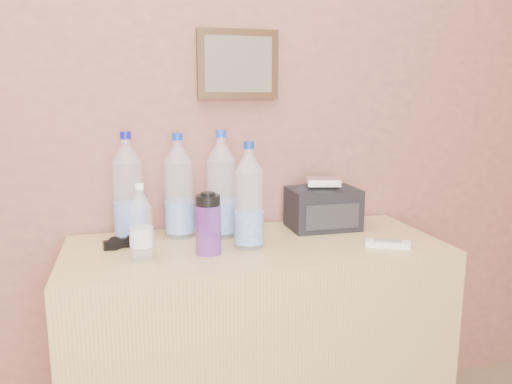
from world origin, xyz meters
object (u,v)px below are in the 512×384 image
nalgene_bottle (208,224)px  sunglasses (122,243)px  pet_large_a (128,192)px  pet_large_d (249,201)px  toiletry_bag (323,206)px  ac_remote (387,244)px  dresser (256,350)px  pet_small (141,227)px  pet_large_b (179,191)px  foil_packet (323,181)px  pet_large_c (222,190)px

nalgene_bottle → sunglasses: (-0.27, 0.13, -0.08)m
pet_large_a → pet_large_d: (0.38, -0.20, -0.01)m
pet_large_a → toiletry_bag: (0.71, -0.04, -0.08)m
nalgene_bottle → pet_large_a: bearing=135.4°
pet_large_d → ac_remote: 0.48m
dresser → sunglasses: bearing=171.6°
dresser → ac_remote: 0.60m
pet_small → nalgene_bottle: size_ratio=1.19×
ac_remote → dresser: bearing=-171.9°
pet_small → nalgene_bottle: pet_small is taller
nalgene_bottle → toiletry_bag: (0.47, 0.20, -0.01)m
dresser → ac_remote: ac_remote is taller
toiletry_bag → nalgene_bottle: bearing=-156.8°
pet_large_a → dresser: bearing=-22.4°
pet_large_b → pet_small: bearing=-121.0°
pet_large_a → sunglasses: bearing=-104.5°
pet_large_d → toiletry_bag: pet_large_d is taller
pet_large_a → sunglasses: pet_large_a is taller
nalgene_bottle → foil_packet: size_ratio=1.68×
dresser → nalgene_bottle: nalgene_bottle is taller
sunglasses → pet_small: bearing=-83.6°
dresser → pet_large_c: pet_large_c is taller
nalgene_bottle → sunglasses: bearing=153.8°
dresser → pet_large_c: 0.58m
pet_large_b → pet_large_d: size_ratio=1.05×
pet_small → pet_large_c: bearing=34.7°
pet_large_b → pet_large_d: pet_large_b is taller
nalgene_bottle → toiletry_bag: bearing=23.1°
nalgene_bottle → dresser: bearing=21.3°
pet_small → sunglasses: pet_small is taller
foil_packet → pet_small: bearing=-164.9°
pet_large_a → pet_large_d: size_ratio=1.07×
pet_large_d → pet_small: size_ratio=1.48×
pet_small → sunglasses: bearing=113.3°
pet_small → sunglasses: 0.18m
pet_large_b → pet_small: pet_large_b is taller
dresser → pet_large_d: size_ratio=3.61×
pet_large_d → toiletry_bag: (0.33, 0.16, -0.07)m
ac_remote → toiletry_bag: toiletry_bag is taller
pet_large_a → ac_remote: bearing=-20.9°
toiletry_bag → pet_large_b: bearing=177.4°
dresser → nalgene_bottle: 0.53m
pet_small → ac_remote: size_ratio=1.64×
dresser → pet_large_d: (-0.03, -0.03, 0.55)m
sunglasses → pet_large_c: bearing=-7.4°
pet_large_a → pet_large_b: pet_large_a is taller
toiletry_bag → pet_large_d: bearing=-153.3°
dresser → toiletry_bag: 0.58m
toiletry_bag → pet_large_c: bearing=-178.6°
dresser → pet_large_a: (-0.41, 0.17, 0.56)m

